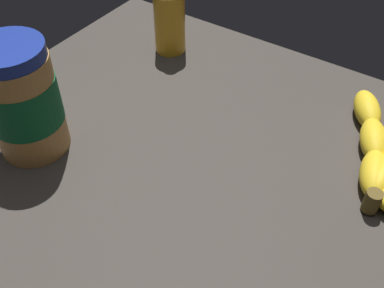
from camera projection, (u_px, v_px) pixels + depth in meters
ground_plane at (192, 192)px, 60.61cm from camera, size 71.58×77.39×3.83cm
peanut_butter_jar at (22, 100)px, 58.90cm from camera, size 9.57×9.57×15.95cm
honey_bottle at (169, 15)px, 77.25cm from camera, size 5.32×5.32×14.92cm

